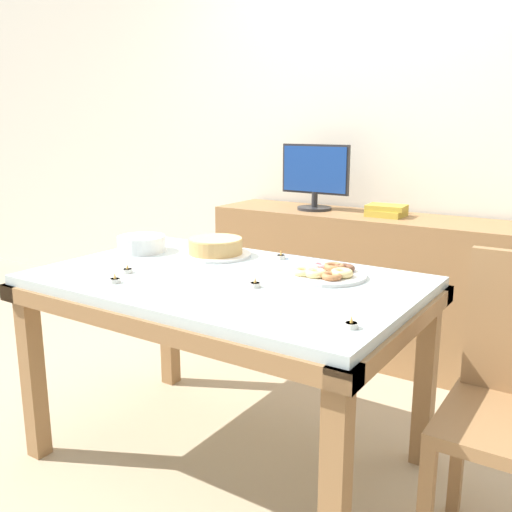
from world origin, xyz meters
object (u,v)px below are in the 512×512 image
object	(u,v)px
plate_stack	(141,244)
tealight_left_edge	(281,256)
tealight_near_front	(351,325)
pastry_platter	(325,273)
book_stack	(386,211)
tealight_centre	(127,270)
computer_monitor	(315,177)
tealight_near_cakes	(255,284)
tealight_right_edge	(115,280)
cake_chocolate_round	(215,248)

from	to	relation	value
plate_stack	tealight_left_edge	xyz separation A→B (m)	(0.59, 0.22, -0.02)
plate_stack	tealight_near_front	size ratio (longest dim) A/B	5.25
pastry_platter	tealight_near_front	distance (m)	0.54
pastry_platter	plate_stack	bearing A→B (deg)	-176.30
book_stack	tealight_centre	world-z (taller)	book_stack
computer_monitor	tealight_near_front	size ratio (longest dim) A/B	10.60
computer_monitor	tealight_near_cakes	world-z (taller)	computer_monitor
computer_monitor	plate_stack	distance (m)	1.22
pastry_platter	tealight_near_front	bearing A→B (deg)	-55.85
computer_monitor	tealight_left_edge	xyz separation A→B (m)	(0.34, -0.95, -0.24)
computer_monitor	book_stack	world-z (taller)	computer_monitor
tealight_centre	tealight_near_front	size ratio (longest dim) A/B	1.00
tealight_right_edge	tealight_near_front	world-z (taller)	same
pastry_platter	book_stack	bearing A→B (deg)	99.66
tealight_near_cakes	tealight_near_front	size ratio (longest dim) A/B	1.00
cake_chocolate_round	pastry_platter	size ratio (longest dim) A/B	1.00
cake_chocolate_round	tealight_near_front	bearing A→B (deg)	-30.40
cake_chocolate_round	computer_monitor	bearing A→B (deg)	94.32
book_stack	tealight_left_edge	xyz separation A→B (m)	(-0.10, -0.96, -0.08)
tealight_left_edge	tealight_near_front	size ratio (longest dim) A/B	1.00
cake_chocolate_round	tealight_near_cakes	size ratio (longest dim) A/B	7.62
tealight_near_cakes	tealight_near_front	bearing A→B (deg)	-23.34
tealight_centre	tealight_near_cakes	bearing A→B (deg)	11.63
cake_chocolate_round	tealight_near_cakes	xyz separation A→B (m)	(0.41, -0.31, -0.03)
computer_monitor	pastry_platter	size ratio (longest dim) A/B	1.39
book_stack	cake_chocolate_round	distance (m)	1.13
pastry_platter	tealight_near_cakes	bearing A→B (deg)	-119.54
computer_monitor	tealight_left_edge	distance (m)	1.04
computer_monitor	pastry_platter	distance (m)	1.30
plate_stack	tealight_right_edge	distance (m)	0.51
pastry_platter	tealight_centre	size ratio (longest dim) A/B	7.61
book_stack	tealight_centre	xyz separation A→B (m)	(-0.47, -1.48, -0.08)
tealight_near_cakes	tealight_left_edge	bearing A→B (deg)	109.13
pastry_platter	plate_stack	distance (m)	0.88
tealight_right_edge	book_stack	bearing A→B (deg)	75.89
tealight_left_edge	tealight_near_front	distance (m)	0.85
cake_chocolate_round	plate_stack	world-z (taller)	cake_chocolate_round
computer_monitor	book_stack	size ratio (longest dim) A/B	1.96
tealight_right_edge	plate_stack	bearing A→B (deg)	123.86
book_stack	tealight_left_edge	bearing A→B (deg)	-95.87
tealight_near_cakes	tealight_centre	size ratio (longest dim) A/B	1.00
cake_chocolate_round	tealight_near_front	xyz separation A→B (m)	(0.85, -0.50, -0.03)
pastry_platter	tealight_left_edge	world-z (taller)	pastry_platter
computer_monitor	tealight_near_cakes	size ratio (longest dim) A/B	10.60
computer_monitor	tealight_near_cakes	distance (m)	1.47
cake_chocolate_round	tealight_centre	world-z (taller)	cake_chocolate_round
book_stack	tealight_right_edge	xyz separation A→B (m)	(-0.40, -1.60, -0.08)
tealight_near_front	plate_stack	bearing A→B (deg)	161.71
computer_monitor	tealight_centre	xyz separation A→B (m)	(-0.03, -1.48, -0.24)
pastry_platter	tealight_near_cakes	distance (m)	0.29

